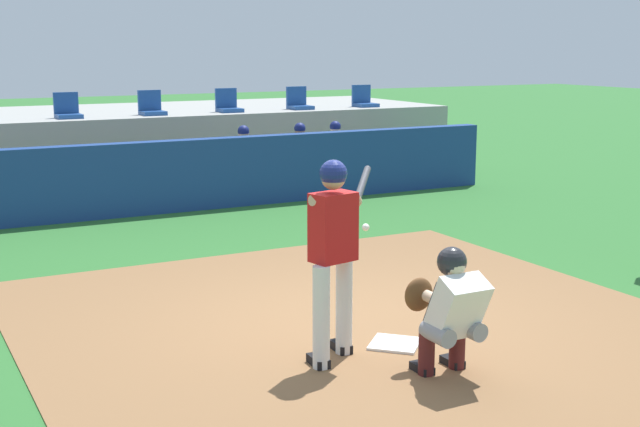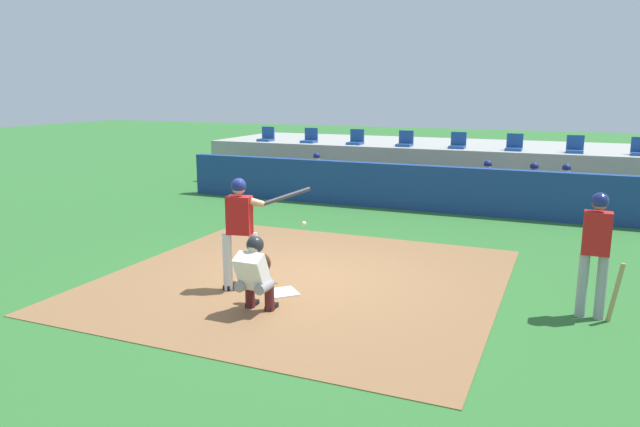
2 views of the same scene
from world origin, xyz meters
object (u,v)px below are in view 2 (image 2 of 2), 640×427
Objects in this scene: stadium_seat_3 at (405,142)px; stadium_seat_5 at (514,146)px; stadium_seat_0 at (267,137)px; stadium_seat_2 at (356,140)px; batter_at_plate at (242,226)px; stadium_seat_1 at (310,138)px; stadium_seat_6 at (575,148)px; dugout_player_1 at (486,184)px; catcher_crouched at (256,271)px; on_deck_batter at (596,247)px; stadium_seat_4 at (458,144)px; dugout_player_2 at (533,187)px; dugout_player_3 at (565,189)px; home_plate at (283,292)px; dugout_player_0 at (315,174)px; stadium_seat_7 at (640,150)px.

stadium_seat_5 is at bearing 0.00° from stadium_seat_3.
stadium_seat_2 is (3.25, 0.00, 0.00)m from stadium_seat_0.
stadium_seat_0 is (-5.01, 10.23, 0.50)m from batter_at_plate.
stadium_seat_5 is (8.12, 0.00, 0.00)m from stadium_seat_0.
stadium_seat_6 is at bearing 0.00° from stadium_seat_1.
batter_at_plate is 1.39× the size of dugout_player_1.
catcher_crouched is 11.07m from stadium_seat_3.
batter_at_plate is 10.39m from stadium_seat_2.
stadium_seat_4 is at bearing 111.05° from on_deck_batter.
dugout_player_2 is 4.52m from stadium_seat_3.
stadium_seat_1 is 1.00× the size of stadium_seat_2.
dugout_player_3 is at bearing -94.31° from stadium_seat_6.
stadium_seat_6 reaches higher than dugout_player_2.
stadium_seat_2 is 6.50m from stadium_seat_6.
dugout_player_2 reaches higher than catcher_crouched.
home_plate is 0.34× the size of dugout_player_1.
stadium_seat_3 is at bearing 0.00° from stadium_seat_1.
catcher_crouched is at bearing -90.52° from home_plate.
stadium_seat_6 is (3.25, 0.00, 0.00)m from stadium_seat_4.
catcher_crouched is at bearing -77.55° from stadium_seat_2.
stadium_seat_6 is at bearing 0.00° from stadium_seat_5.
stadium_seat_6 reaches higher than dugout_player_1.
dugout_player_2 is 2.71× the size of stadium_seat_4.
dugout_player_2 is 2.71× the size of stadium_seat_3.
stadium_seat_5 is (5.42, 2.03, 0.86)m from dugout_player_0.
stadium_seat_3 reaches higher than on_deck_batter.
batter_at_plate is 3.76× the size of stadium_seat_0.
dugout_player_3 is at bearing 66.41° from catcher_crouched.
on_deck_batter is 3.72× the size of stadium_seat_3.
dugout_player_2 is 6.00m from stadium_seat_2.
dugout_player_3 reaches higher than catcher_crouched.
stadium_seat_5 reaches higher than dugout_player_0.
batter_at_plate is 5.17m from on_deck_batter.
on_deck_batter is at bearing -80.08° from dugout_player_2.
stadium_seat_6 is at bearing 0.00° from stadium_seat_4.
dugout_player_3 reaches higher than home_plate.
stadium_seat_4 and stadium_seat_5 have the same top height.
dugout_player_1 is 1.94m from dugout_player_3.
stadium_seat_1 and stadium_seat_7 have the same top height.
dugout_player_1 is 2.49m from stadium_seat_4.
dugout_player_3 is at bearing 0.00° from dugout_player_2.
batter_at_plate is 3.76× the size of stadium_seat_6.
stadium_seat_1 reaches higher than dugout_player_2.
dugout_player_3 is at bearing 64.36° from home_plate.
dugout_player_0 is 2.71× the size of stadium_seat_0.
dugout_player_1 is 4.33m from stadium_seat_7.
stadium_seat_1 is at bearing 132.16° from on_deck_batter.
stadium_seat_7 is at bearing 62.64° from catcher_crouched.
stadium_seat_3 is (-2.78, 2.03, 0.86)m from dugout_player_1.
dugout_player_2 reaches higher than home_plate.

